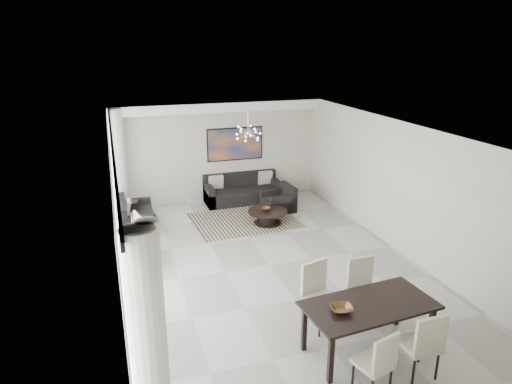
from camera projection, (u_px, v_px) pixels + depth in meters
name	position (u px, v px, depth m)	size (l,w,h in m)	color
room_shell	(291.00, 198.00, 9.35)	(6.00, 9.00, 2.90)	#A8A39B
window_wall	(124.00, 216.00, 8.38)	(0.37, 8.95, 2.90)	white
soffit	(219.00, 107.00, 12.68)	(5.98, 0.40, 0.26)	white
painting	(235.00, 144.00, 13.34)	(1.68, 0.04, 0.98)	#B66219
chandelier	(248.00, 133.00, 11.28)	(0.66, 0.66, 0.71)	silver
rug	(244.00, 220.00, 12.08)	(2.63, 2.02, 0.01)	black
coffee_table	(268.00, 216.00, 11.82)	(1.02, 1.02, 0.36)	black
bowl_coffee	(266.00, 209.00, 11.76)	(0.25, 0.25, 0.08)	brown
sofa_main	(243.00, 192.00, 13.44)	(2.22, 0.91, 0.81)	black
loveseat	(136.00, 217.00, 11.61)	(0.82, 1.46, 0.73)	black
armchair	(279.00, 202.00, 12.75)	(0.87, 0.91, 0.71)	black
side_table	(130.00, 209.00, 11.79)	(0.43, 0.43, 0.59)	black
tv_console	(132.00, 253.00, 9.68)	(0.41, 1.47, 0.46)	black
television	(137.00, 230.00, 9.61)	(0.95, 0.12, 0.55)	gray
dining_table	(369.00, 309.00, 6.78)	(2.04, 1.14, 0.82)	black
dining_chair_sw	(379.00, 360.00, 5.96)	(0.54, 0.54, 0.96)	beige
dining_chair_se	(425.00, 341.00, 6.24)	(0.49, 0.49, 1.06)	beige
dining_chair_nw	(318.00, 290.00, 7.49)	(0.62, 0.62, 1.11)	beige
dining_chair_ne	(363.00, 284.00, 7.71)	(0.51, 0.51, 1.06)	beige
bowl_dining	(342.00, 309.00, 6.56)	(0.32, 0.32, 0.08)	brown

